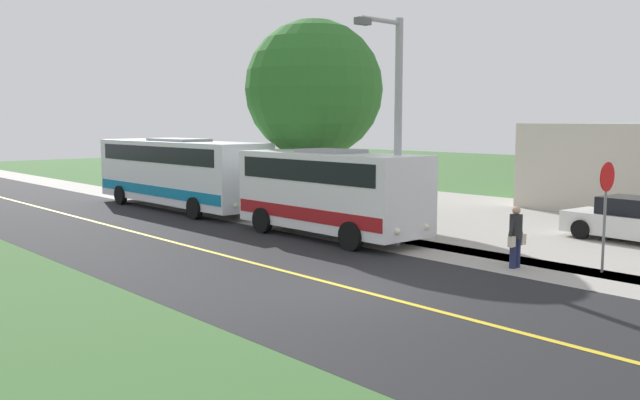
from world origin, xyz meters
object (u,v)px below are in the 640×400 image
at_px(street_light_pole, 395,121).
at_px(parked_car_near, 636,221).
at_px(stop_sign, 606,198).
at_px(shuttle_bus_front, 330,189).
at_px(tree_curbside, 314,89).
at_px(pedestrian_with_bags, 516,235).
at_px(transit_bus_rear, 179,170).

relative_size(street_light_pole, parked_car_near, 1.56).
bearing_deg(parked_car_near, stop_sign, 14.88).
relative_size(shuttle_bus_front, stop_sign, 2.54).
xyz_separation_m(shuttle_bus_front, street_light_pole, (-0.36, 2.56, 2.28)).
distance_m(stop_sign, parked_car_near, 5.54).
distance_m(parked_car_near, tree_curbside, 12.94).
bearing_deg(street_light_pole, tree_curbside, -110.75).
distance_m(pedestrian_with_bags, parked_car_near, 6.44).
height_order(pedestrian_with_bags, street_light_pole, street_light_pole).
distance_m(shuttle_bus_front, parked_car_near, 10.05).
bearing_deg(stop_sign, pedestrian_with_bags, -56.64).
height_order(pedestrian_with_bags, stop_sign, stop_sign).
relative_size(shuttle_bus_front, street_light_pole, 1.04).
bearing_deg(pedestrian_with_bags, transit_bus_rear, -88.93).
bearing_deg(stop_sign, shuttle_bus_front, -79.63).
bearing_deg(pedestrian_with_bags, stop_sign, 123.36).
bearing_deg(stop_sign, parked_car_near, -165.12).
distance_m(stop_sign, street_light_pole, 6.58).
xyz_separation_m(stop_sign, street_light_pole, (1.24, -6.16, 1.96)).
distance_m(pedestrian_with_bags, tree_curbside, 12.10).
height_order(pedestrian_with_bags, parked_car_near, pedestrian_with_bags).
relative_size(transit_bus_rear, tree_curbside, 1.35).
xyz_separation_m(shuttle_bus_front, stop_sign, (-1.60, 8.72, 0.32)).
xyz_separation_m(stop_sign, tree_curbside, (-1.30, -12.86, 3.25)).
bearing_deg(transit_bus_rear, parked_car_near, 111.17).
height_order(shuttle_bus_front, stop_sign, shuttle_bus_front).
bearing_deg(transit_bus_rear, street_light_pole, 91.31).
height_order(pedestrian_with_bags, tree_curbside, tree_curbside).
height_order(transit_bus_rear, tree_curbside, tree_curbside).
height_order(stop_sign, tree_curbside, tree_curbside).
distance_m(street_light_pole, tree_curbside, 7.28).
bearing_deg(pedestrian_with_bags, tree_curbside, -102.83).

